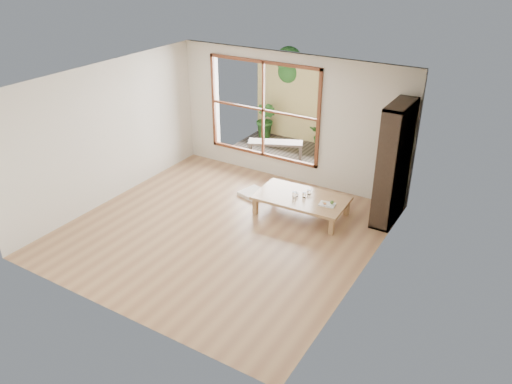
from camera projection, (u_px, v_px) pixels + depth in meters
ground at (222, 230)px, 8.65m from camera, size 5.00×5.00×0.00m
low_table at (301, 199)px, 9.00m from camera, size 1.68×0.99×0.36m
floor_cushion at (254, 193)px, 9.81m from camera, size 0.58×0.58×0.07m
bookshelf at (394, 164)px, 8.52m from camera, size 0.34×0.97×2.15m
glass_tall at (294, 195)px, 8.92m from camera, size 0.07×0.07×0.12m
glass_mid at (304, 195)px, 8.94m from camera, size 0.07×0.07×0.09m
glass_short at (309, 192)px, 9.05m from camera, size 0.07×0.07×0.09m
glass_small at (297, 195)px, 8.99m from camera, size 0.05×0.05×0.07m
food_tray at (328, 204)px, 8.71m from camera, size 0.30×0.23×0.09m
deck at (288, 155)px, 11.64m from camera, size 2.80×2.00×0.05m
garden_bench at (275, 144)px, 11.28m from camera, size 1.27×0.84×0.39m
bamboo_fence at (308, 106)px, 11.99m from camera, size 2.80×0.06×1.80m
shrub_right at (325, 135)px, 11.60m from camera, size 0.86×0.79×0.80m
shrub_left at (266, 120)px, 12.36m from camera, size 0.60×0.53×0.94m
garden_tree at (290, 70)px, 12.20m from camera, size 1.04×0.85×2.22m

